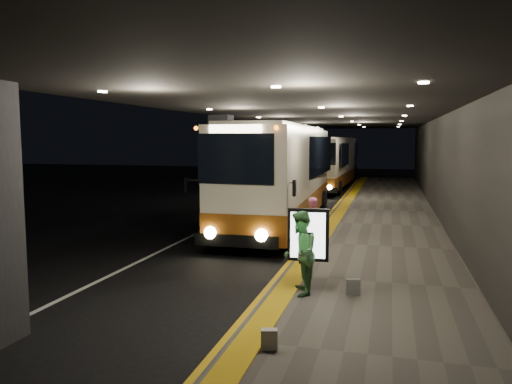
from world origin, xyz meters
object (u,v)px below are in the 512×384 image
Objects in this scene: passenger_boarding at (314,223)px; stanchion_post at (300,244)px; bag_polka at (353,287)px; coach_third at (341,160)px; bag_plain at (269,339)px; coach_main at (281,179)px; coach_second at (329,165)px; passenger_waiting_green at (300,253)px; info_sign at (308,237)px.

stanchion_post is at bearing 175.53° from passenger_boarding.
bag_polka is (1.48, -4.29, -0.61)m from passenger_boarding.
stanchion_post is at bearing 123.60° from bag_polka.
coach_third is 6.98× the size of passenger_boarding.
passenger_boarding is at bearing 109.05° from bag_polka.
bag_plain is at bearing -178.88° from passenger_boarding.
coach_main reaches higher than coach_second.
bag_plain is at bearing -11.53° from passenger_waiting_green.
bag_polka is at bearing 89.85° from passenger_waiting_green.
coach_main is at bearing -89.02° from coach_second.
bag_polka is 3.30m from bag_plain.
passenger_waiting_green is (2.42, -9.23, -0.80)m from coach_main.
passenger_boarding is 4.47m from info_sign.
bag_plain is at bearing -84.91° from stanchion_post.
coach_second reaches higher than passenger_waiting_green.
info_sign is (2.57, -9.13, -0.46)m from coach_main.
coach_main is 35.41× the size of bag_polka.
info_sign is (2.52, -33.14, -0.26)m from coach_third.
coach_third is at bearing 172.10° from passenger_waiting_green.
passenger_waiting_green is 5.13× the size of bag_polka.
coach_third is at bearing 90.62° from info_sign.
coach_main is 6.77× the size of info_sign.
info_sign is at bearing -172.35° from bag_polka.
passenger_waiting_green is 5.61× the size of bag_plain.
bag_polka is (3.52, -9.00, -1.53)m from coach_main.
bag_polka is 1.43m from info_sign.
stanchion_post is (-0.49, 5.47, 0.37)m from bag_plain.
coach_third is 36.23m from bag_plain.
coach_main reaches higher than passenger_boarding.
coach_third is 34.09× the size of bag_plain.
passenger_waiting_green is at bearing -86.82° from coach_third.
passenger_boarding is at bearing -86.94° from coach_third.
coach_second is 10.55× the size of stanchion_post.
coach_main is 14.82m from coach_second.
coach_main is 24.01m from coach_third.
coach_second is 9.20m from coach_third.
passenger_waiting_green reaches higher than passenger_boarding.
bag_plain is 0.31× the size of stanchion_post.
passenger_boarding is 7.44m from bag_plain.
coach_second is 24.16m from passenger_waiting_green.
coach_main is 7.03m from stanchion_post.
info_sign reaches higher than passenger_waiting_green.
coach_third is at bearing 93.56° from stanchion_post.
passenger_waiting_green is 1.71× the size of stanchion_post.
coach_second is (0.17, 14.81, -0.18)m from coach_main.
bag_polka is 1.09× the size of bag_plain.
bag_polka is (1.10, 0.23, -0.73)m from passenger_waiting_green.
coach_main reaches higher than bag_polka.
coach_second is 24.07m from info_sign.
coach_third reaches higher than bag_polka.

